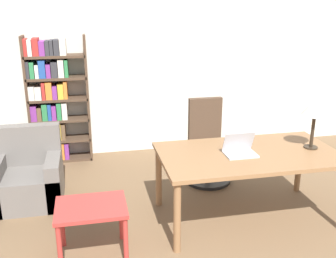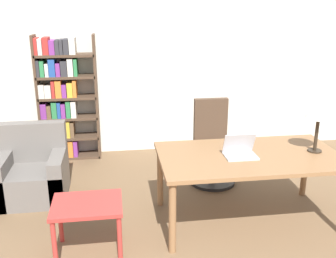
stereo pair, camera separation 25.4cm
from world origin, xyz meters
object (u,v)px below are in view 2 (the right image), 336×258
office_chair (212,148)px  side_table_blue (87,211)px  armchair (33,175)px  bookshelf (62,100)px  table_lamp (319,112)px  laptop (240,151)px  desk (249,162)px

office_chair → side_table_blue: office_chair is taller
armchair → bookshelf: bearing=77.9°
armchair → table_lamp: bearing=-16.1°
laptop → bookshelf: bearing=132.9°
side_table_blue → bookshelf: bookshelf is taller
desk → table_lamp: table_lamp is taller
office_chair → armchair: size_ratio=1.24×
bookshelf → desk: bearing=-45.2°
armchair → desk: bearing=-20.4°
desk → side_table_blue: size_ratio=2.96×
bookshelf → laptop: bearing=-47.1°
bookshelf → armchair: bearing=-102.1°
desk → side_table_blue: desk is taller
bookshelf → table_lamp: bearing=-37.1°
laptop → side_table_blue: laptop is taller
laptop → office_chair: bearing=90.7°
laptop → side_table_blue: (-1.53, -0.33, -0.37)m
table_lamp → side_table_blue: table_lamp is taller
laptop → bookshelf: size_ratio=0.18×
table_lamp → side_table_blue: bearing=-171.7°
desk → office_chair: bearing=97.1°
office_chair → bookshelf: bookshelf is taller
desk → table_lamp: size_ratio=3.50×
table_lamp → office_chair: (-0.83, 1.04, -0.74)m
office_chair → table_lamp: bearing=-51.3°
side_table_blue → office_chair: bearing=42.3°
desk → armchair: bearing=159.6°
armchair → bookshelf: size_ratio=0.48×
bookshelf → side_table_blue: bearing=-79.6°
side_table_blue → bookshelf: 2.54m
table_lamp → office_chair: size_ratio=0.50×
table_lamp → bookshelf: bookshelf is taller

